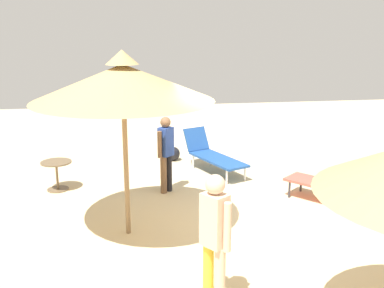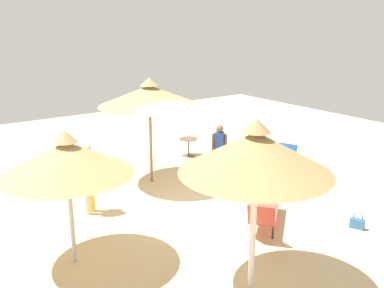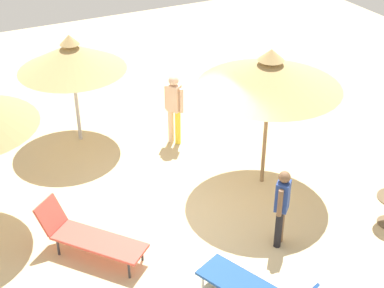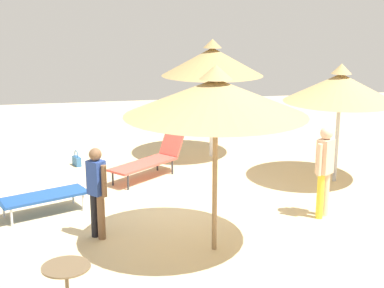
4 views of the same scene
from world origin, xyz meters
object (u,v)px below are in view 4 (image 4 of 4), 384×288
Objects in this scene: person_standing_far_right at (97,188)px; side_table_round at (67,280)px; handbag at (77,160)px; parasol_umbrella_near_right at (212,62)px; parasol_umbrella_near_left at (216,97)px; lounge_chair_back at (31,195)px; person_standing_front at (325,166)px; lounge_chair_center at (150,159)px; parasol_umbrella_edge at (340,88)px.

side_table_round is (2.22, -0.46, -0.46)m from person_standing_far_right.
side_table_round reaches higher than handbag.
parasol_umbrella_near_left is at bearing -12.44° from parasol_umbrella_near_right.
person_standing_front is (1.02, 5.29, 0.57)m from lounge_chair_back.
side_table_round is at bearing 11.96° from lounge_chair_back.
parasol_umbrella_near_left is 2.56m from person_standing_far_right.
person_standing_far_right is at bearing 5.04° from handbag.
lounge_chair_center reaches higher than lounge_chair_back.
person_standing_front is at bearing 79.05° from lounge_chair_back.
person_standing_far_right is at bearing -87.63° from person_standing_front.
parasol_umbrella_edge is at bearing 41.44° from parasol_umbrella_near_right.
person_standing_far_right is (4.64, -3.02, -1.55)m from parasol_umbrella_near_right.
parasol_umbrella_near_right is at bearing 93.84° from handbag.
parasol_umbrella_edge is 6.70× the size of handbag.
person_standing_far_right reaches higher than handbag.
lounge_chair_back is (1.98, -2.45, -0.00)m from lounge_chair_center.
parasol_umbrella_near_right reaches higher than lounge_chair_center.
parasol_umbrella_near_right is 7.96m from side_table_round.
person_standing_front is at bearing 92.37° from person_standing_far_right.
parasol_umbrella_near_left reaches higher than lounge_chair_back.
parasol_umbrella_edge is 0.88× the size of parasol_umbrella_near_left.
lounge_chair_back is at bearing -135.14° from person_standing_far_right.
person_standing_front is at bearing 113.24° from parasol_umbrella_near_left.
side_table_round is (6.64, -0.07, 0.29)m from handbag.
side_table_round is at bearing -26.91° from parasol_umbrella_near_right.
handbag is (-4.24, -4.49, -0.85)m from person_standing_front.
parasol_umbrella_edge is at bearing 67.85° from handbag.
side_table_round is at bearing -11.75° from person_standing_far_right.
lounge_chair_back is at bearing -50.68° from parasol_umbrella_near_right.
lounge_chair_back reaches higher than side_table_round.
parasol_umbrella_near_left is 1.51× the size of lounge_chair_back.
parasol_umbrella_near_left is 4.72× the size of side_table_round.
person_standing_far_right is 4.03× the size of handbag.
person_standing_front is 2.72× the size of side_table_round.
parasol_umbrella_edge is 4.53m from parasol_umbrella_near_left.
person_standing_far_right is at bearing 168.25° from side_table_round.
side_table_round is at bearing -62.32° from person_standing_front.
parasol_umbrella_near_left is at bearing 121.78° from side_table_round.
parasol_umbrella_edge is 1.32× the size of lounge_chair_back.
lounge_chair_back is at bearing -13.92° from handbag.
lounge_chair_center is 1.09× the size of person_standing_front.
side_table_round is (5.39, -1.73, -0.00)m from lounge_chair_center.
lounge_chair_center is 5.67m from side_table_round.
parasol_umbrella_near_right is 4.73× the size of side_table_round.
person_standing_front is at bearing 46.62° from handbag.
parasol_umbrella_near_left is at bearing 56.34° from lounge_chair_back.
handbag is (-2.30, -5.64, -1.96)m from parasol_umbrella_edge.
lounge_chair_center is 4.17m from person_standing_front.
handbag is at bearing -133.38° from person_standing_front.
parasol_umbrella_near_left is at bearing -49.55° from parasol_umbrella_edge.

